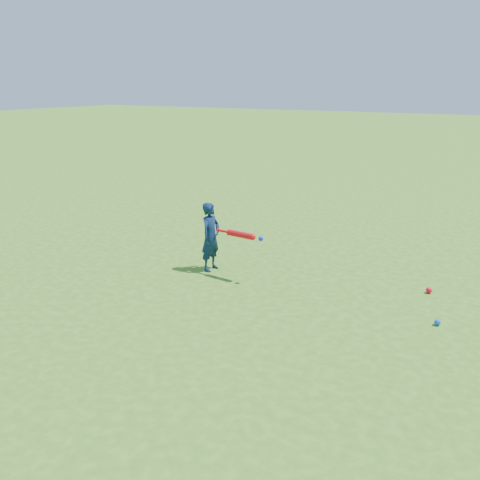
{
  "coord_description": "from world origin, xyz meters",
  "views": [
    {
      "loc": [
        3.76,
        -6.18,
        2.55
      ],
      "look_at": [
        0.34,
        -0.31,
        0.52
      ],
      "focal_mm": 40.0,
      "sensor_mm": 36.0,
      "label": 1
    }
  ],
  "objects_px": {
    "ground_ball_blue": "(437,322)",
    "bat_swing": "(242,235)",
    "child": "(211,237)",
    "ground_ball_red": "(429,290)"
  },
  "relations": [
    {
      "from": "ground_ball_red",
      "to": "bat_swing",
      "type": "height_order",
      "value": "bat_swing"
    },
    {
      "from": "child",
      "to": "ground_ball_blue",
      "type": "height_order",
      "value": "child"
    },
    {
      "from": "ground_ball_red",
      "to": "ground_ball_blue",
      "type": "relative_size",
      "value": 1.1
    },
    {
      "from": "child",
      "to": "ground_ball_red",
      "type": "height_order",
      "value": "child"
    },
    {
      "from": "child",
      "to": "ground_ball_red",
      "type": "relative_size",
      "value": 12.44
    },
    {
      "from": "ground_ball_red",
      "to": "bat_swing",
      "type": "bearing_deg",
      "value": -161.9
    },
    {
      "from": "child",
      "to": "ground_ball_red",
      "type": "xyz_separation_m",
      "value": [
        2.83,
        0.64,
        -0.44
      ]
    },
    {
      "from": "ground_ball_blue",
      "to": "bat_swing",
      "type": "relative_size",
      "value": 0.1
    },
    {
      "from": "child",
      "to": "ground_ball_blue",
      "type": "distance_m",
      "value": 3.15
    },
    {
      "from": "ground_ball_blue",
      "to": "bat_swing",
      "type": "distance_m",
      "value": 2.61
    }
  ]
}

